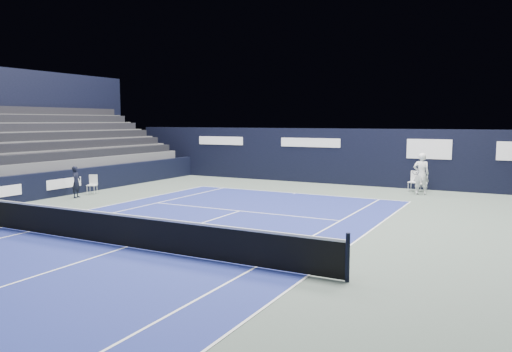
{
  "coord_description": "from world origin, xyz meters",
  "views": [
    {
      "loc": [
        9.63,
        -10.36,
        3.53
      ],
      "look_at": [
        0.18,
        7.42,
        1.3
      ],
      "focal_mm": 35.0,
      "sensor_mm": 36.0,
      "label": 1
    }
  ],
  "objects": [
    {
      "name": "folding_chair_back_a",
      "position": [
        5.01,
        15.3,
        0.69
      ],
      "size": [
        0.53,
        0.56,
        1.04
      ],
      "rotation": [
        0.0,
        0.0,
        -0.2
      ],
      "color": "white",
      "rests_on": "ground"
    },
    {
      "name": "ground",
      "position": [
        0.0,
        2.0,
        0.0
      ],
      "size": [
        48.0,
        48.0,
        0.0
      ],
      "primitive_type": "plane",
      "color": "#4E5D54",
      "rests_on": "ground"
    },
    {
      "name": "court_surface",
      "position": [
        0.0,
        0.0,
        0.0
      ],
      "size": [
        10.97,
        23.77,
        0.01
      ],
      "primitive_type": "cube",
      "color": "navy",
      "rests_on": "ground"
    },
    {
      "name": "line_judge_chair",
      "position": [
        -8.61,
        7.07,
        0.53
      ],
      "size": [
        0.54,
        0.53,
        0.94
      ],
      "rotation": [
        0.0,
        0.0,
        0.4
      ],
      "color": "white",
      "rests_on": "ground"
    },
    {
      "name": "side_barrier_left",
      "position": [
        -9.5,
        5.97,
        0.6
      ],
      "size": [
        0.33,
        22.0,
        1.2
      ],
      "color": "black",
      "rests_on": "ground"
    },
    {
      "name": "folding_chair_back_b",
      "position": [
        5.4,
        15.52,
        0.46
      ],
      "size": [
        0.42,
        0.41,
        0.81
      ],
      "rotation": [
        0.0,
        0.0,
        -0.21
      ],
      "color": "white",
      "rests_on": "ground"
    },
    {
      "name": "court_markings",
      "position": [
        0.0,
        0.0,
        0.01
      ],
      "size": [
        11.03,
        23.83,
        0.0
      ],
      "color": "white",
      "rests_on": "court_surface"
    },
    {
      "name": "tennis_player",
      "position": [
        5.47,
        14.33,
        1.01
      ],
      "size": [
        0.85,
        0.96,
        2.01
      ],
      "color": "white",
      "rests_on": "ground"
    },
    {
      "name": "back_sponsor_wall",
      "position": [
        0.01,
        16.5,
        1.55
      ],
      "size": [
        26.0,
        0.63,
        3.1
      ],
      "color": "black",
      "rests_on": "ground"
    },
    {
      "name": "tennis_net",
      "position": [
        0.0,
        0.0,
        0.51
      ],
      "size": [
        12.9,
        0.1,
        1.1
      ],
      "color": "black",
      "rests_on": "ground"
    },
    {
      "name": "line_judge",
      "position": [
        -8.36,
        5.84,
        0.73
      ],
      "size": [
        0.51,
        0.62,
        1.46
      ],
      "primitive_type": "imported",
      "rotation": [
        0.0,
        0.0,
        1.93
      ],
      "color": "black",
      "rests_on": "ground"
    },
    {
      "name": "spectator_stand",
      "position": [
        -13.28,
        6.99,
        1.95
      ],
      "size": [
        6.0,
        18.0,
        6.4
      ],
      "color": "#4F4F52",
      "rests_on": "ground"
    }
  ]
}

